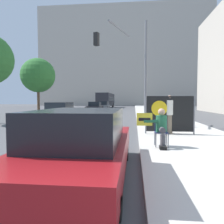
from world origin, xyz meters
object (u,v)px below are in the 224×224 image
object	(u,v)px
protest_banner	(169,114)
city_bus_on_road	(106,100)
jogger_on_sidewalk	(169,114)
car_on_road_far_lane	(103,105)
car_on_road_distant	(95,106)
street_tree_midblock	(38,75)
pedestrian_behind	(170,112)
motorcycle_on_road	(86,120)
parked_car_curbside	(82,145)
car_on_road_midblock	(60,108)
traffic_light_pole	(127,56)
seated_protester	(161,126)
car_on_road_nearest	(60,111)

from	to	relation	value
protest_banner	city_bus_on_road	xyz separation A→B (m)	(-7.51, 36.48, 0.76)
jogger_on_sidewalk	car_on_road_far_lane	size ratio (longest dim) A/B	0.36
protest_banner	car_on_road_far_lane	distance (m)	27.83
jogger_on_sidewalk	city_bus_on_road	world-z (taller)	city_bus_on_road
car_on_road_distant	protest_banner	bearing A→B (deg)	-71.65
jogger_on_sidewalk	street_tree_midblock	world-z (taller)	street_tree_midblock
protest_banner	city_bus_on_road	world-z (taller)	city_bus_on_road
pedestrian_behind	motorcycle_on_road	world-z (taller)	pedestrian_behind
parked_car_curbside	car_on_road_midblock	bearing A→B (deg)	110.36
traffic_light_pole	car_on_road_midblock	size ratio (longest dim) A/B	1.45
jogger_on_sidewalk	pedestrian_behind	world-z (taller)	jogger_on_sidewalk
protest_banner	car_on_road_distant	distance (m)	22.84
seated_protester	protest_banner	size ratio (longest dim) A/B	0.57
motorcycle_on_road	car_on_road_midblock	bearing A→B (deg)	114.99
pedestrian_behind	car_on_road_far_lane	distance (m)	25.39
traffic_light_pole	car_on_road_distant	distance (m)	18.67
car_on_road_distant	car_on_road_far_lane	xyz separation A→B (m)	(0.46, 5.32, 0.02)
car_on_road_nearest	street_tree_midblock	bearing A→B (deg)	127.95
jogger_on_sidewalk	car_on_road_far_lane	distance (m)	27.74
traffic_light_pole	car_on_road_far_lane	size ratio (longest dim) A/B	1.32
car_on_road_distant	car_on_road_far_lane	world-z (taller)	car_on_road_far_lane
pedestrian_behind	car_on_road_nearest	bearing A→B (deg)	177.62
protest_banner	city_bus_on_road	bearing A→B (deg)	101.64
jogger_on_sidewalk	car_on_road_midblock	world-z (taller)	jogger_on_sidewalk
car_on_road_midblock	car_on_road_distant	xyz separation A→B (m)	(2.59, 7.57, 0.00)
protest_banner	street_tree_midblock	distance (m)	17.84
traffic_light_pole	car_on_road_distant	xyz separation A→B (m)	(-5.20, 17.56, -3.62)
car_on_road_midblock	city_bus_on_road	size ratio (longest dim) A/B	0.36
jogger_on_sidewalk	traffic_light_pole	world-z (taller)	traffic_light_pole
traffic_light_pole	motorcycle_on_road	bearing A→B (deg)	-135.64
street_tree_midblock	car_on_road_distant	bearing A→B (deg)	62.10
car_on_road_distant	motorcycle_on_road	xyz separation A→B (m)	(3.05, -19.66, -0.16)
pedestrian_behind	street_tree_midblock	xyz separation A→B (m)	(-12.25, 10.34, 3.29)
pedestrian_behind	city_bus_on_road	xyz separation A→B (m)	(-7.97, 33.83, 0.80)
car_on_road_far_lane	parked_car_curbside	bearing A→B (deg)	-82.63
car_on_road_nearest	car_on_road_distant	world-z (taller)	car_on_road_nearest
car_on_road_midblock	motorcycle_on_road	xyz separation A→B (m)	(5.64, -12.10, -0.16)
pedestrian_behind	city_bus_on_road	distance (m)	34.77
car_on_road_far_lane	motorcycle_on_road	distance (m)	25.12
street_tree_midblock	parked_car_curbside	bearing A→B (deg)	-63.30
car_on_road_midblock	street_tree_midblock	world-z (taller)	street_tree_midblock
seated_protester	jogger_on_sidewalk	world-z (taller)	jogger_on_sidewalk
protest_banner	traffic_light_pole	bearing A→B (deg)	115.86
car_on_road_distant	car_on_road_far_lane	size ratio (longest dim) A/B	0.88
traffic_light_pole	parked_car_curbside	distance (m)	10.20
car_on_road_midblock	motorcycle_on_road	size ratio (longest dim) A/B	1.95
jogger_on_sidewalk	pedestrian_behind	distance (m)	2.59
motorcycle_on_road	parked_car_curbside	bearing A→B (deg)	-77.79
car_on_road_nearest	car_on_road_distant	xyz separation A→B (m)	(0.23, 14.29, -0.02)
car_on_road_nearest	car_on_road_distant	size ratio (longest dim) A/B	1.06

